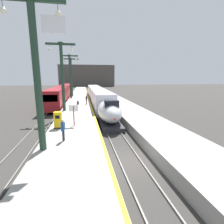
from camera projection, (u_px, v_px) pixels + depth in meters
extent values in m
plane|color=#33302D|center=(130.00, 162.00, 11.85)|extent=(260.00, 260.00, 0.00)
cube|color=gray|center=(79.00, 104.00, 34.95)|extent=(4.80, 110.00, 1.05)
cube|color=gray|center=(117.00, 103.00, 36.31)|extent=(4.80, 110.00, 1.05)
cube|color=yellow|center=(90.00, 101.00, 35.22)|extent=(0.20, 107.80, 0.01)
cube|color=slate|center=(94.00, 103.00, 38.25)|extent=(0.08, 110.00, 0.12)
cube|color=slate|center=(100.00, 103.00, 38.50)|extent=(0.08, 110.00, 0.12)
cube|color=slate|center=(57.00, 104.00, 36.89)|extent=(0.08, 110.00, 0.12)
cube|color=slate|center=(64.00, 104.00, 37.14)|extent=(0.08, 110.00, 0.12)
ellipsoid|color=silver|center=(109.00, 111.00, 20.47)|extent=(2.78, 6.94, 2.56)
cube|color=#28282D|center=(110.00, 124.00, 20.45)|extent=(2.46, 5.90, 0.55)
cube|color=black|center=(111.00, 104.00, 18.75)|extent=(1.59, 1.00, 0.90)
sphere|color=#F24C4C|center=(114.00, 119.00, 17.23)|extent=(0.28, 0.28, 0.28)
cube|color=silver|center=(101.00, 100.00, 29.18)|extent=(2.90, 14.00, 3.05)
cube|color=black|center=(93.00, 97.00, 28.83)|extent=(0.04, 11.90, 0.80)
cube|color=black|center=(109.00, 96.00, 29.31)|extent=(0.04, 11.90, 0.80)
cube|color=silver|center=(101.00, 107.00, 29.44)|extent=(2.92, 13.30, 0.24)
cube|color=black|center=(105.00, 115.00, 25.22)|extent=(2.03, 2.20, 0.56)
cube|color=black|center=(99.00, 106.00, 33.87)|extent=(2.03, 2.20, 0.56)
cube|color=silver|center=(94.00, 92.00, 45.20)|extent=(2.90, 18.00, 3.05)
cube|color=black|center=(89.00, 90.00, 44.85)|extent=(0.04, 15.84, 0.80)
cube|color=black|center=(100.00, 90.00, 45.33)|extent=(0.04, 15.84, 0.80)
cube|color=black|center=(96.00, 102.00, 39.66)|extent=(2.03, 2.20, 0.56)
cube|color=black|center=(93.00, 96.00, 51.47)|extent=(2.03, 2.20, 0.56)
cube|color=maroon|center=(58.00, 96.00, 34.30)|extent=(2.85, 18.00, 3.30)
cube|color=black|center=(50.00, 98.00, 25.53)|extent=(2.28, 0.08, 1.10)
cube|color=black|center=(51.00, 94.00, 33.96)|extent=(0.04, 15.30, 0.90)
cube|color=black|center=(65.00, 93.00, 34.43)|extent=(0.04, 15.30, 0.90)
cube|color=black|center=(54.00, 110.00, 29.12)|extent=(2.00, 2.00, 0.52)
cube|color=black|center=(62.00, 101.00, 40.24)|extent=(2.00, 2.00, 0.52)
cube|color=maroon|center=(67.00, 90.00, 52.25)|extent=(2.85, 18.00, 3.30)
cylinder|color=#1E3828|center=(37.00, 79.00, 10.46)|extent=(0.44, 0.44, 9.46)
cylinder|color=#1E3828|center=(2.00, 3.00, 9.38)|extent=(0.03, 0.03, 0.60)
sphere|color=#EFEACC|center=(3.00, 10.00, 9.45)|extent=(0.36, 0.36, 0.36)
cylinder|color=#1E3828|center=(58.00, 7.00, 9.88)|extent=(0.03, 0.03, 0.60)
sphere|color=#EFEACC|center=(58.00, 14.00, 9.95)|extent=(0.36, 0.36, 0.36)
cube|color=silver|center=(54.00, 24.00, 10.02)|extent=(1.40, 0.08, 1.00)
cylinder|color=#1E3828|center=(63.00, 78.00, 23.93)|extent=(0.44, 0.44, 9.58)
cylinder|color=#1E3828|center=(61.00, 43.00, 22.99)|extent=(0.68, 0.68, 0.30)
cube|color=#1E3828|center=(61.00, 44.00, 23.01)|extent=(4.00, 0.24, 0.28)
cylinder|color=#1E3828|center=(49.00, 46.00, 22.83)|extent=(0.03, 0.03, 0.60)
sphere|color=#EFEACC|center=(50.00, 49.00, 22.90)|extent=(0.36, 0.36, 0.36)
cylinder|color=#1E3828|center=(72.00, 47.00, 23.34)|extent=(0.03, 0.03, 0.60)
sphere|color=#EFEACC|center=(72.00, 50.00, 23.41)|extent=(0.36, 0.36, 0.36)
cylinder|color=#1E3828|center=(70.00, 77.00, 39.25)|extent=(0.44, 0.44, 9.96)
cylinder|color=#1E3828|center=(69.00, 55.00, 38.28)|extent=(0.68, 0.68, 0.30)
cube|color=#1E3828|center=(69.00, 56.00, 38.30)|extent=(4.00, 0.24, 0.28)
cylinder|color=#1E3828|center=(62.00, 57.00, 38.12)|extent=(0.03, 0.03, 0.60)
sphere|color=#EFEACC|center=(63.00, 59.00, 38.19)|extent=(0.36, 0.36, 0.36)
cylinder|color=#1E3828|center=(76.00, 58.00, 38.62)|extent=(0.03, 0.03, 0.60)
sphere|color=#EFEACC|center=(76.00, 59.00, 38.69)|extent=(0.36, 0.36, 0.36)
cylinder|color=#1E3828|center=(71.00, 77.00, 43.74)|extent=(0.44, 0.44, 9.74)
cylinder|color=#1E3828|center=(71.00, 59.00, 42.79)|extent=(0.68, 0.68, 0.30)
cube|color=#1E3828|center=(71.00, 59.00, 42.81)|extent=(4.00, 0.24, 0.28)
cylinder|color=#1E3828|center=(65.00, 60.00, 42.63)|extent=(0.03, 0.03, 0.60)
sphere|color=#EFEACC|center=(65.00, 62.00, 42.70)|extent=(0.36, 0.36, 0.36)
cylinder|color=#1E3828|center=(77.00, 60.00, 43.13)|extent=(0.03, 0.03, 0.60)
sphere|color=#EFEACC|center=(77.00, 62.00, 43.20)|extent=(0.36, 0.36, 0.36)
cylinder|color=#23232D|center=(87.00, 102.00, 30.27)|extent=(0.13, 0.13, 0.85)
cylinder|color=#23232D|center=(86.00, 102.00, 30.43)|extent=(0.13, 0.13, 0.85)
cube|color=black|center=(86.00, 98.00, 30.20)|extent=(0.25, 0.40, 0.62)
cylinder|color=black|center=(86.00, 99.00, 29.99)|extent=(0.09, 0.09, 0.58)
cylinder|color=black|center=(86.00, 98.00, 30.44)|extent=(0.09, 0.09, 0.58)
sphere|color=tan|center=(86.00, 96.00, 30.12)|extent=(0.22, 0.22, 0.22)
cylinder|color=#23232D|center=(63.00, 136.00, 12.78)|extent=(0.13, 0.13, 0.85)
cylinder|color=#23232D|center=(64.00, 135.00, 12.95)|extent=(0.13, 0.13, 0.85)
cube|color=#1E478C|center=(63.00, 126.00, 12.72)|extent=(0.29, 0.42, 0.62)
cylinder|color=#1E478C|center=(62.00, 128.00, 12.49)|extent=(0.09, 0.09, 0.58)
cylinder|color=#1E478C|center=(64.00, 126.00, 12.96)|extent=(0.09, 0.09, 0.58)
sphere|color=tan|center=(63.00, 121.00, 12.63)|extent=(0.22, 0.22, 0.22)
cube|color=#4C4C51|center=(78.00, 103.00, 30.61)|extent=(0.40, 0.22, 0.60)
cylinder|color=#262628|center=(77.00, 100.00, 30.49)|extent=(0.02, 0.02, 0.36)
cylinder|color=#262628|center=(78.00, 100.00, 30.53)|extent=(0.02, 0.02, 0.36)
cube|color=#262628|center=(78.00, 99.00, 30.47)|extent=(0.22, 0.03, 0.02)
cube|color=yellow|center=(58.00, 120.00, 16.05)|extent=(0.70, 0.56, 1.60)
cube|color=black|center=(57.00, 117.00, 15.71)|extent=(0.40, 0.02, 0.32)
cube|color=black|center=(59.00, 127.00, 16.20)|extent=(0.76, 0.62, 0.12)
cylinder|color=maroon|center=(74.00, 116.00, 16.85)|extent=(0.10, 0.10, 2.00)
cube|color=white|center=(73.00, 108.00, 16.69)|extent=(0.90, 0.06, 0.64)
cube|color=#4C4742|center=(87.00, 76.00, 108.88)|extent=(36.00, 2.00, 14.00)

